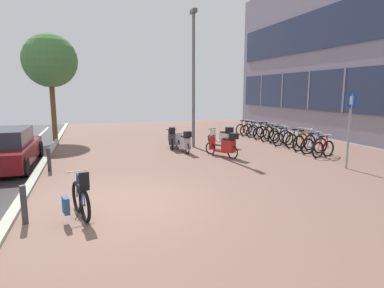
% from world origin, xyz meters
% --- Properties ---
extents(ground, '(21.00, 40.00, 0.13)m').
position_xyz_m(ground, '(1.43, 0.00, -0.02)').
color(ground, '#2C2B2B').
extents(bicycle_foreground, '(0.57, 1.36, 1.09)m').
position_xyz_m(bicycle_foreground, '(-0.99, -0.58, 0.39)').
color(bicycle_foreground, black).
rests_on(bicycle_foreground, ground).
extents(bicycle_rack_00, '(1.29, 0.48, 0.95)m').
position_xyz_m(bicycle_rack_00, '(8.31, 3.03, 0.33)').
color(bicycle_rack_00, black).
rests_on(bicycle_rack_00, ground).
extents(bicycle_rack_01, '(1.37, 0.48, 0.98)m').
position_xyz_m(bicycle_rack_01, '(8.43, 3.76, 0.34)').
color(bicycle_rack_01, black).
rests_on(bicycle_rack_01, ground).
extents(bicycle_rack_02, '(1.42, 0.48, 1.03)m').
position_xyz_m(bicycle_rack_02, '(8.48, 4.48, 0.36)').
color(bicycle_rack_02, black).
rests_on(bicycle_rack_02, ground).
extents(bicycle_rack_03, '(1.35, 0.48, 0.99)m').
position_xyz_m(bicycle_rack_03, '(8.60, 5.20, 0.35)').
color(bicycle_rack_03, black).
rests_on(bicycle_rack_03, ground).
extents(bicycle_rack_04, '(1.33, 0.48, 0.97)m').
position_xyz_m(bicycle_rack_04, '(8.34, 5.93, 0.34)').
color(bicycle_rack_04, black).
rests_on(bicycle_rack_04, ground).
extents(bicycle_rack_05, '(1.35, 0.48, 0.97)m').
position_xyz_m(bicycle_rack_05, '(8.59, 6.65, 0.34)').
color(bicycle_rack_05, black).
rests_on(bicycle_rack_05, ground).
extents(bicycle_rack_06, '(1.33, 0.47, 0.98)m').
position_xyz_m(bicycle_rack_06, '(8.47, 7.37, 0.34)').
color(bicycle_rack_06, black).
rests_on(bicycle_rack_06, ground).
extents(bicycle_rack_07, '(1.40, 0.48, 1.03)m').
position_xyz_m(bicycle_rack_07, '(8.51, 8.10, 0.36)').
color(bicycle_rack_07, black).
rests_on(bicycle_rack_07, ground).
extents(bicycle_rack_08, '(1.35, 0.48, 0.96)m').
position_xyz_m(bicycle_rack_08, '(8.49, 8.82, 0.34)').
color(bicycle_rack_08, black).
rests_on(bicycle_rack_08, ground).
extents(bicycle_rack_09, '(1.30, 0.48, 0.96)m').
position_xyz_m(bicycle_rack_09, '(8.38, 9.54, 0.34)').
color(bicycle_rack_09, black).
rests_on(bicycle_rack_09, ground).
extents(bicycle_rack_10, '(1.25, 0.47, 0.94)m').
position_xyz_m(bicycle_rack_10, '(8.40, 10.26, 0.33)').
color(bicycle_rack_10, black).
rests_on(bicycle_rack_10, ground).
extents(scooter_near, '(0.52, 1.83, 1.00)m').
position_xyz_m(scooter_near, '(3.22, 5.77, 0.44)').
color(scooter_near, black).
rests_on(scooter_near, ground).
extents(scooter_mid, '(0.70, 1.78, 1.06)m').
position_xyz_m(scooter_mid, '(2.95, 6.91, 0.47)').
color(scooter_mid, black).
rests_on(scooter_mid, ground).
extents(scooter_far, '(0.85, 1.67, 0.98)m').
position_xyz_m(scooter_far, '(5.47, 6.75, 0.44)').
color(scooter_far, black).
rests_on(scooter_far, ground).
extents(scooter_extra, '(0.96, 1.58, 1.05)m').
position_xyz_m(scooter_extra, '(4.52, 4.27, 0.47)').
color(scooter_extra, black).
rests_on(scooter_extra, ground).
extents(parked_car_near, '(1.86, 4.37, 1.36)m').
position_xyz_m(parked_car_near, '(-3.54, 5.02, 0.64)').
color(parked_car_near, maroon).
rests_on(parked_car_near, ground).
extents(parking_sign, '(0.40, 0.07, 2.58)m').
position_xyz_m(parking_sign, '(7.74, 1.15, 1.59)').
color(parking_sign, gray).
rests_on(parking_sign, ground).
extents(lamp_post, '(0.20, 0.52, 6.28)m').
position_xyz_m(lamp_post, '(4.02, 6.90, 3.47)').
color(lamp_post, slate).
rests_on(lamp_post, ground).
extents(street_tree, '(2.82, 2.82, 5.65)m').
position_xyz_m(street_tree, '(-2.52, 11.39, 4.22)').
color(street_tree, brown).
rests_on(street_tree, ground).
extents(bollard_near, '(0.12, 0.12, 0.80)m').
position_xyz_m(bollard_near, '(-2.05, -0.62, 0.40)').
color(bollard_near, '#38383D').
rests_on(bollard_near, ground).
extents(bollard_far, '(0.12, 0.12, 0.78)m').
position_xyz_m(bollard_far, '(-2.05, 3.91, 0.39)').
color(bollard_far, '#38383D').
rests_on(bollard_far, ground).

